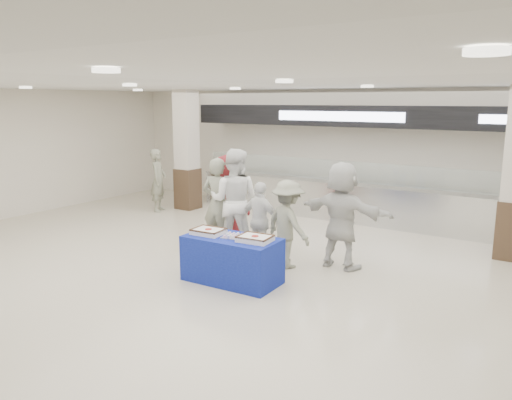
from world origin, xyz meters
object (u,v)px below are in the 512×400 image
Objects in this scene: soldier_b at (288,224)px; soldier_a at (218,204)px; cupcake_tray at (233,236)px; sheet_cake_right at (255,238)px; chef_tall at (234,201)px; civilian_maroon at (228,198)px; chef_short at (260,221)px; display_table at (232,260)px; soldier_bg at (158,180)px; civilian_white at (342,215)px; sheet_cake_left at (208,231)px.

soldier_a is at bearing 14.10° from soldier_b.
sheet_cake_right is at bearing 2.42° from cupcake_tray.
civilian_maroon is at bearing -64.08° from chef_tall.
chef_short is at bearing 8.86° from soldier_b.
soldier_bg reaches higher than display_table.
civilian_maroon is 1.26× the size of chef_short.
display_table is 0.77× the size of chef_tall.
soldier_a reaches higher than cupcake_tray.
display_table is at bearing -177.73° from sheet_cake_right.
civilian_maroon is 0.97× the size of civilian_white.
civilian_white is at bearing -131.72° from soldier_bg.
chef_short is (0.68, -0.11, -0.28)m from chef_tall.
chef_short is at bearing 83.36° from sheet_cake_left.
soldier_b is at bearing 164.59° from soldier_a.
display_table is at bearing 125.29° from soldier_a.
soldier_bg is at bearing -28.38° from civilian_maroon.
soldier_a reaches higher than soldier_bg.
sheet_cake_left is 0.48m from cupcake_tray.
civilian_white is 1.14× the size of soldier_bg.
civilian_maroon is at bearing -0.40° from civilian_white.
display_table is 1.82m from chef_tall.
civilian_maroon is 1.10× the size of soldier_bg.
soldier_b is at bearing 69.66° from display_table.
sheet_cake_right is 0.35× the size of soldier_b.
chef_tall reaches higher than soldier_bg.
cupcake_tray is at bearing -150.69° from soldier_bg.
sheet_cake_right is 2.74m from civilian_maroon.
sheet_cake_left is 0.34× the size of soldier_b.
soldier_b is (0.82, 1.20, -0.02)m from sheet_cake_left.
chef_short is at bearing 100.29° from display_table.
civilian_maroon is at bearing -138.40° from soldier_bg.
civilian_white reaches higher than display_table.
sheet_cake_right is at bearing 4.35° from sheet_cake_left.
sheet_cake_left is 0.36× the size of chef_short.
civilian_maroon is (-1.95, 1.91, 0.12)m from sheet_cake_right.
cupcake_tray is 0.22× the size of civilian_maroon.
display_table is at bearing -179.62° from cupcake_tray.
civilian_maroon is at bearing 128.64° from cupcake_tray.
sheet_cake_right is 1.33× the size of cupcake_tray.
soldier_bg is at bearing 143.11° from sheet_cake_left.
civilian_maroon is at bearing -81.13° from soldier_a.
chef_tall reaches higher than civilian_white.
civilian_maroon reaches higher than soldier_b.
civilian_maroon is at bearing 135.56° from sheet_cake_right.
civilian_maroon reaches higher than soldier_a.
sheet_cake_left is 2.35m from civilian_white.
sheet_cake_left and sheet_cake_right have the same top height.
sheet_cake_left is at bearing 52.04° from civilian_white.
soldier_bg is (-5.24, 3.20, 0.03)m from sheet_cake_right.
display_table is 1.07× the size of chef_short.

